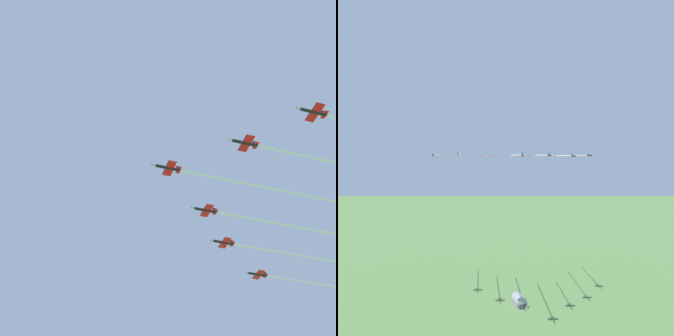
# 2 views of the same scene
# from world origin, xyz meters

# --- Properties ---
(jet_lead) EXTENTS (65.32, 39.88, 2.28)m
(jet_lead) POSITION_xyz_m (24.44, -20.29, 123.79)
(jet_lead) COLOR black
(jet_port_inner) EXTENTS (50.35, 30.90, 2.28)m
(jet_port_inner) POSITION_xyz_m (25.45, -43.08, 123.79)
(jet_port_inner) COLOR black
(jet_starboard_inner) EXTENTS (62.58, 38.23, 2.28)m
(jet_starboard_inner) POSITION_xyz_m (50.57, -13.78, 123.78)
(jet_starboard_inner) COLOR black
(jet_starboard_outer) EXTENTS (53.16, 32.58, 2.28)m
(jet_starboard_outer) POSITION_xyz_m (68.65, -2.44, 124.16)
(jet_starboard_outer) COLOR black
(jet_port_trail) EXTENTS (50.58, 31.03, 2.28)m
(jet_port_trail) POSITION_xyz_m (97.38, 2.51, 123.85)
(jet_port_trail) COLOR black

